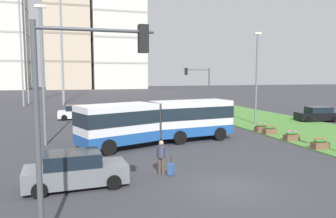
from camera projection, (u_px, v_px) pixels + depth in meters
name	position (u px, v px, depth m)	size (l,w,h in m)	color
ground_plane	(231.00, 188.00, 13.98)	(260.00, 260.00, 0.00)	#38383D
grass_median	(317.00, 132.00, 27.35)	(10.00, 70.00, 0.08)	#4C8438
articulated_bus	(159.00, 121.00, 23.01)	(12.00, 5.30, 3.00)	white
car_white_van	(78.00, 112.00, 35.92)	(4.45, 2.12, 1.58)	silver
car_black_sedan	(317.00, 114.00, 34.10)	(4.62, 2.54, 1.58)	black
car_grey_wagon	(75.00, 170.00, 14.07)	(4.48, 2.19, 1.58)	slate
pedestrian_crossing	(161.00, 155.00, 15.74)	(0.44, 0.44, 1.74)	#4C4238
rolling_suitcase	(171.00, 169.00, 15.75)	(0.42, 0.42, 0.97)	#335693
flower_planter_1	(320.00, 144.00, 21.11)	(1.10, 0.56, 0.74)	brown
flower_planter_2	(291.00, 136.00, 23.86)	(1.10, 0.56, 0.74)	brown
flower_planter_3	(270.00, 130.00, 26.46)	(1.10, 0.56, 0.74)	brown
flower_planter_4	(262.00, 127.00, 27.63)	(1.10, 0.56, 0.74)	brown
traffic_light_near_left	(75.00, 97.00, 8.82)	(3.33, 0.28, 6.39)	#474C51
traffic_light_far_right	(201.00, 84.00, 36.70)	(3.23, 0.28, 5.77)	#474C51
streetlight_left	(43.00, 70.00, 21.98)	(0.70, 0.28, 9.69)	slate
streetlight_median	(257.00, 75.00, 31.54)	(0.70, 0.28, 9.12)	slate
apartment_tower_west	(0.00, 21.00, 110.07)	(16.76, 17.20, 46.94)	silver
apartment_tower_westcentre	(67.00, 24.00, 114.59)	(15.18, 18.62, 46.72)	#C6B299
apartment_tower_centre	(118.00, 28.00, 118.40)	(19.17, 16.65, 44.75)	silver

